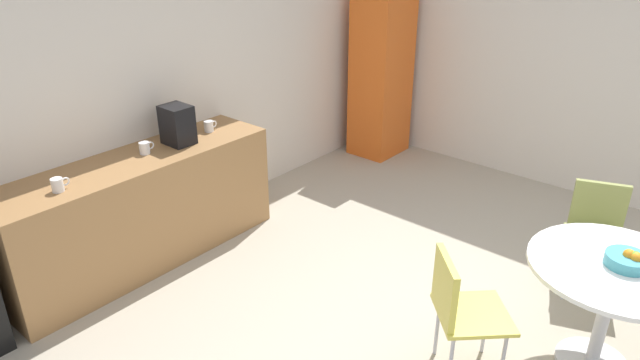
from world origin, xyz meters
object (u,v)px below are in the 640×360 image
at_px(coffee_maker, 177,125).
at_px(mug_green, 145,148).
at_px(round_table, 611,287).
at_px(mug_white, 209,126).
at_px(chair_yellow, 458,303).
at_px(fruit_bowl, 628,260).
at_px(mug_red, 58,185).
at_px(locker_cabinet, 381,74).
at_px(chair_olive, 597,225).

bearing_deg(coffee_maker, mug_green, 175.56).
relative_size(round_table, mug_white, 7.78).
xyz_separation_m(chair_yellow, mug_white, (0.30, 2.59, 0.43)).
bearing_deg(fruit_bowl, mug_green, 107.21).
relative_size(fruit_bowl, mug_red, 1.92).
distance_m(round_table, fruit_bowl, 0.21).
bearing_deg(mug_white, fruit_bowl, -83.60).
height_order(locker_cabinet, round_table, locker_cabinet).
relative_size(fruit_bowl, coffee_maker, 0.77).
bearing_deg(round_table, fruit_bowl, -57.29).
height_order(mug_white, coffee_maker, coffee_maker).
xyz_separation_m(round_table, coffee_maker, (-0.68, 3.22, 0.47)).
bearing_deg(locker_cabinet, mug_white, 176.92).
relative_size(locker_cabinet, chair_olive, 2.28).
height_order(locker_cabinet, chair_yellow, locker_cabinet).
xyz_separation_m(round_table, chair_yellow, (-0.64, 0.66, -0.07)).
bearing_deg(fruit_bowl, chair_olive, 23.88).
xyz_separation_m(chair_yellow, fruit_bowl, (0.67, -0.71, 0.27)).
bearing_deg(chair_olive, chair_yellow, 167.25).
height_order(chair_olive, fruit_bowl, fruit_bowl).
height_order(chair_olive, coffee_maker, coffee_maker).
xyz_separation_m(mug_red, coffee_maker, (1.08, 0.10, 0.11)).
xyz_separation_m(chair_olive, mug_red, (-2.62, 2.80, 0.43)).
distance_m(locker_cabinet, mug_white, 2.42).
xyz_separation_m(mug_white, mug_green, (-0.65, -0.01, 0.00)).
distance_m(round_table, mug_green, 3.41).
xyz_separation_m(chair_yellow, mug_red, (-1.12, 2.46, 0.43)).
xyz_separation_m(fruit_bowl, coffee_maker, (-0.71, 3.27, 0.27)).
xyz_separation_m(fruit_bowl, mug_green, (-1.02, 3.29, 0.15)).
distance_m(fruit_bowl, mug_green, 3.45).
distance_m(locker_cabinet, chair_yellow, 3.69).
xyz_separation_m(locker_cabinet, chair_yellow, (-2.71, -2.46, -0.43)).
bearing_deg(coffee_maker, mug_white, 5.00).
bearing_deg(chair_olive, mug_red, 133.11).
distance_m(chair_olive, chair_yellow, 1.54).
bearing_deg(coffee_maker, chair_yellow, -89.02).
xyz_separation_m(round_table, chair_olive, (0.86, 0.32, -0.07)).
distance_m(locker_cabinet, fruit_bowl, 3.77).
distance_m(mug_white, coffee_maker, 0.36).
distance_m(round_table, mug_red, 3.60).
bearing_deg(mug_white, mug_green, -179.47).
xyz_separation_m(chair_olive, mug_green, (-1.85, 2.92, 0.43)).
bearing_deg(chair_olive, mug_white, 112.32).
distance_m(mug_green, mug_red, 0.78).
distance_m(mug_white, mug_green, 0.65).
bearing_deg(chair_yellow, locker_cabinet, 42.17).
bearing_deg(chair_olive, mug_green, 122.36).
height_order(chair_yellow, mug_red, mug_red).
distance_m(fruit_bowl, mug_red, 3.64).
bearing_deg(mug_green, mug_red, -171.01).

